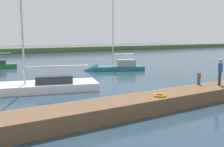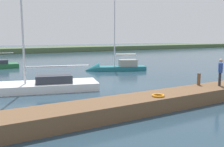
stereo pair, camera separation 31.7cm
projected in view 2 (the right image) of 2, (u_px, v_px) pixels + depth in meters
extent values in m
plane|color=#263D4C|center=(124.00, 86.00, 19.34)|extent=(200.00, 200.00, 0.00)
cube|color=#4C603D|center=(20.00, 53.00, 58.91)|extent=(180.00, 8.00, 2.40)
cube|color=brown|center=(180.00, 97.00, 14.19)|extent=(23.29, 1.99, 0.76)
cylinder|color=brown|center=(199.00, 79.00, 15.82)|extent=(0.21, 0.21, 0.76)
torus|color=orange|center=(158.00, 95.00, 12.84)|extent=(0.66, 0.66, 0.10)
cube|color=#1E6B75|center=(121.00, 70.00, 28.30)|extent=(5.86, 3.67, 0.83)
cone|color=#1E6B75|center=(92.00, 70.00, 27.84)|extent=(2.09, 2.19, 1.74)
cube|color=gray|center=(128.00, 63.00, 28.31)|extent=(2.33, 1.96, 0.74)
cylinder|color=silver|center=(115.00, 34.00, 27.61)|extent=(0.13, 0.13, 7.24)
cylinder|color=silver|center=(126.00, 56.00, 28.15)|extent=(2.40, 1.02, 0.10)
cylinder|color=silver|center=(126.00, 55.00, 28.13)|extent=(2.21, 1.06, 0.24)
cube|color=white|center=(35.00, 90.00, 17.66)|extent=(9.17, 4.81, 0.97)
cube|color=#333842|center=(54.00, 78.00, 17.88)|extent=(2.89, 2.39, 0.56)
cylinder|color=silver|center=(21.00, 7.00, 16.65)|extent=(0.14, 0.14, 10.40)
cylinder|color=silver|center=(57.00, 66.00, 17.82)|extent=(4.37, 1.26, 0.11)
cylinder|color=#28282D|center=(220.00, 79.00, 15.49)|extent=(0.14, 0.14, 0.85)
cylinder|color=#28282D|center=(220.00, 79.00, 15.69)|extent=(0.14, 0.14, 0.85)
cube|color=#2D4C9E|center=(220.00, 68.00, 15.48)|extent=(0.49, 0.47, 0.60)
sphere|color=tan|center=(221.00, 61.00, 15.42)|extent=(0.23, 0.23, 0.23)
cylinder|color=#2D4C9E|center=(221.00, 68.00, 15.22)|extent=(0.09, 0.09, 0.57)
cylinder|color=#2D4C9E|center=(220.00, 67.00, 15.74)|extent=(0.09, 0.09, 0.57)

